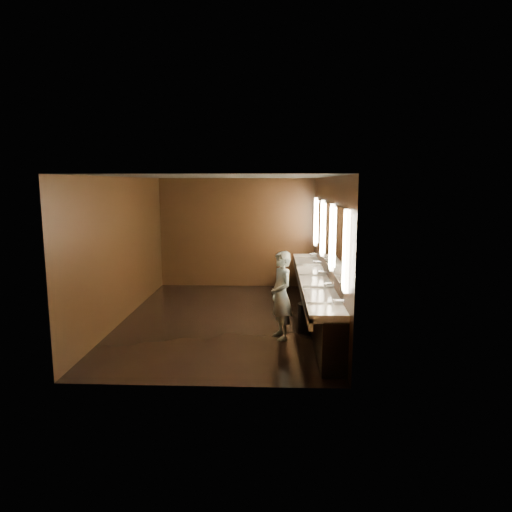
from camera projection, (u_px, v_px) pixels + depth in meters
The scene contains 10 objects.
floor at pixel (225, 319), 9.06m from camera, with size 6.00×6.00×0.00m, color black.
ceiling at pixel (223, 177), 8.61m from camera, with size 4.00×6.00×0.02m, color #2D2D2B.
wall_back at pixel (237, 233), 11.79m from camera, with size 4.00×0.02×2.80m, color black.
wall_front at pixel (199, 284), 5.87m from camera, with size 4.00×0.02×2.80m, color black.
wall_left at pixel (122, 249), 8.91m from camera, with size 0.02×6.00×2.80m, color black.
wall_right at pixel (328, 250), 8.75m from camera, with size 0.02×6.00×2.80m, color black.
sink_counter at pixel (316, 296), 8.90m from camera, with size 0.55×5.40×1.01m.
mirror_band at pixel (327, 232), 8.70m from camera, with size 0.06×5.03×1.15m.
person at pixel (281, 295), 7.87m from camera, with size 0.56×0.37×1.53m, color #8ABFCE.
trash_bin at pixel (307, 318), 8.25m from camera, with size 0.34×0.34×0.54m, color black.
Camera 1 is at (0.97, -8.70, 2.70)m, focal length 32.00 mm.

